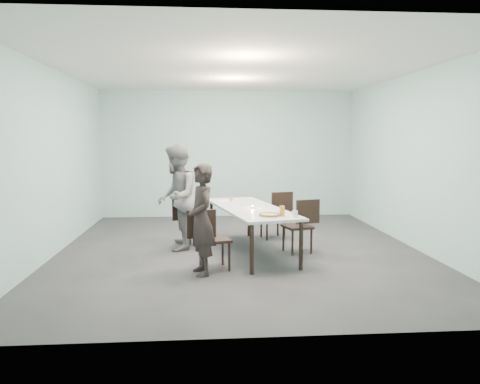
{
  "coord_description": "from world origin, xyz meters",
  "views": [
    {
      "loc": [
        -0.6,
        -7.71,
        1.87
      ],
      "look_at": [
        0.0,
        -0.12,
        1.0
      ],
      "focal_mm": 35.0,
      "sensor_mm": 36.0,
      "label": 1
    }
  ],
  "objects": [
    {
      "name": "diner_far",
      "position": [
        -1.05,
        0.15,
        0.89
      ],
      "size": [
        0.72,
        0.9,
        1.77
      ],
      "primitive_type": "imported",
      "rotation": [
        0.0,
        0.0,
        -1.63
      ],
      "color": "slate",
      "rests_on": "ground"
    },
    {
      "name": "beer_glass",
      "position": [
        0.54,
        -1.07,
        0.82
      ],
      "size": [
        0.08,
        0.08,
        0.15
      ],
      "primitive_type": "cylinder",
      "color": "gold",
      "rests_on": "table"
    },
    {
      "name": "water_tumbler",
      "position": [
        0.71,
        -1.15,
        0.8
      ],
      "size": [
        0.08,
        0.08,
        0.09
      ],
      "primitive_type": "cylinder",
      "color": "silver",
      "rests_on": "table"
    },
    {
      "name": "tealight",
      "position": [
        0.19,
        -0.31,
        0.77
      ],
      "size": [
        0.06,
        0.06,
        0.05
      ],
      "color": "silver",
      "rests_on": "table"
    },
    {
      "name": "side_plate",
      "position": [
        0.44,
        -0.71,
        0.76
      ],
      "size": [
        0.18,
        0.18,
        0.01
      ],
      "primitive_type": "cylinder",
      "color": "white",
      "rests_on": "table"
    },
    {
      "name": "chair_far_right",
      "position": [
        0.78,
        0.92,
        0.5
      ],
      "size": [
        0.64,
        0.49,
        0.87
      ],
      "rotation": [
        0.0,
        0.0,
        3.34
      ],
      "color": "black",
      "rests_on": "ground"
    },
    {
      "name": "table",
      "position": [
        0.16,
        -0.16,
        0.69
      ],
      "size": [
        1.43,
        2.73,
        0.75
      ],
      "rotation": [
        0.0,
        0.0,
        0.21
      ],
      "color": "white",
      "rests_on": "ground"
    },
    {
      "name": "chair_near_right",
      "position": [
        1.02,
        -0.21,
        0.5
      ],
      "size": [
        0.65,
        0.52,
        0.87
      ],
      "rotation": [
        0.0,
        0.0,
        3.41
      ],
      "color": "black",
      "rests_on": "ground"
    },
    {
      "name": "diner_near",
      "position": [
        -0.63,
        -1.37,
        0.77
      ],
      "size": [
        0.5,
        0.64,
        1.53
      ],
      "primitive_type": "imported",
      "rotation": [
        0.0,
        0.0,
        -1.3
      ],
      "color": "black",
      "rests_on": "ground"
    },
    {
      "name": "menu",
      "position": [
        -0.21,
        0.63,
        0.75
      ],
      "size": [
        0.34,
        0.28,
        0.01
      ],
      "primitive_type": "cube",
      "rotation": [
        0.0,
        0.0,
        0.21
      ],
      "color": "silver",
      "rests_on": "table"
    },
    {
      "name": "room_shell",
      "position": [
        0.0,
        0.0,
        2.03
      ],
      "size": [
        6.02,
        7.02,
        3.01
      ],
      "color": "#A8D3D2",
      "rests_on": "ground"
    },
    {
      "name": "pizza",
      "position": [
        0.36,
        -1.07,
        0.77
      ],
      "size": [
        0.34,
        0.34,
        0.04
      ],
      "color": "white",
      "rests_on": "table"
    },
    {
      "name": "chair_far_left",
      "position": [
        -0.82,
        0.34,
        0.5
      ],
      "size": [
        0.65,
        0.51,
        0.87
      ],
      "rotation": [
        0.0,
        0.0,
        0.24
      ],
      "color": "black",
      "rests_on": "ground"
    },
    {
      "name": "chair_near_left",
      "position": [
        -0.52,
        -1.14,
        0.5
      ],
      "size": [
        0.65,
        0.51,
        0.87
      ],
      "rotation": [
        0.0,
        0.0,
        0.24
      ],
      "color": "black",
      "rests_on": "ground"
    },
    {
      "name": "amber_tumbler",
      "position": [
        -0.11,
        0.61,
        0.79
      ],
      "size": [
        0.07,
        0.07,
        0.08
      ],
      "primitive_type": "cylinder",
      "color": "gold",
      "rests_on": "table"
    },
    {
      "name": "ground",
      "position": [
        0.0,
        0.0,
        0.0
      ],
      "size": [
        7.0,
        7.0,
        0.0
      ],
      "primitive_type": "plane",
      "color": "#333335",
      "rests_on": "ground"
    }
  ]
}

